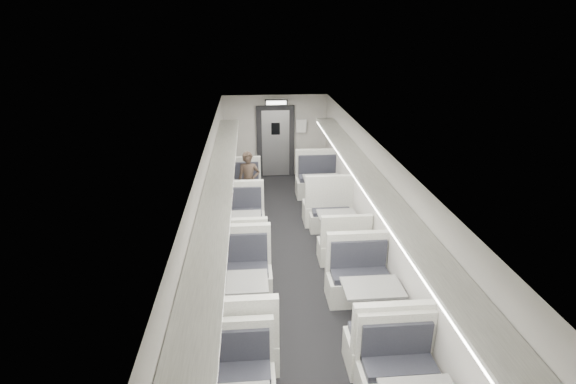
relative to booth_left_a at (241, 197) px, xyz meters
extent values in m
cube|color=black|center=(1.00, -3.34, -0.43)|extent=(3.00, 12.00, 0.12)
cube|color=white|center=(1.00, -3.34, 2.09)|extent=(3.00, 12.00, 0.12)
cube|color=#B1AEA6|center=(1.00, 2.72, 0.83)|extent=(3.00, 0.12, 2.40)
cube|color=#B1AEA6|center=(-0.56, -3.34, 0.83)|extent=(0.12, 12.00, 2.40)
cube|color=#B1AEA6|center=(2.56, -3.34, 0.83)|extent=(0.12, 12.00, 2.40)
cube|color=silver|center=(0.00, -0.75, -0.15)|extent=(1.02, 0.57, 0.43)
cube|color=#21232D|center=(0.00, -0.72, 0.11)|extent=(0.90, 0.45, 0.10)
cube|color=silver|center=(0.00, -0.95, 0.40)|extent=(1.02, 0.12, 0.67)
cube|color=silver|center=(0.00, 0.75, -0.15)|extent=(1.02, 0.57, 0.43)
cube|color=#21232D|center=(0.00, 0.72, 0.11)|extent=(0.90, 0.45, 0.10)
cube|color=silver|center=(0.00, 0.95, 0.40)|extent=(1.02, 0.12, 0.67)
cylinder|color=silver|center=(0.00, 0.00, -0.04)|extent=(0.10, 0.10, 0.66)
cylinder|color=silver|center=(0.00, 0.00, -0.35)|extent=(0.35, 0.35, 0.03)
cube|color=gray|center=(0.00, 0.00, 0.33)|extent=(0.84, 0.58, 0.04)
cube|color=silver|center=(0.00, -2.74, -0.15)|extent=(1.05, 0.59, 0.45)
cube|color=#21232D|center=(0.00, -2.71, 0.13)|extent=(0.93, 0.47, 0.10)
cube|color=silver|center=(0.00, -2.95, 0.42)|extent=(1.05, 0.12, 0.69)
cube|color=silver|center=(0.00, -1.19, -0.15)|extent=(1.05, 0.59, 0.45)
cube|color=#21232D|center=(0.00, -1.22, 0.13)|extent=(0.93, 0.47, 0.10)
cube|color=silver|center=(0.00, -0.97, 0.42)|extent=(1.05, 0.12, 0.69)
cylinder|color=silver|center=(0.00, -1.96, -0.03)|extent=(0.10, 0.10, 0.68)
cylinder|color=silver|center=(0.00, -1.96, -0.35)|extent=(0.36, 0.36, 0.03)
cube|color=gray|center=(0.00, -1.96, 0.36)|extent=(0.87, 0.60, 0.04)
cube|color=silver|center=(0.00, -5.24, -0.13)|extent=(1.12, 0.62, 0.48)
cube|color=#21232D|center=(0.00, -5.21, 0.16)|extent=(1.00, 0.50, 0.11)
cube|color=silver|center=(0.00, -5.47, 0.48)|extent=(1.12, 0.13, 0.74)
cube|color=silver|center=(0.00, -3.59, -0.13)|extent=(1.12, 0.62, 0.48)
cube|color=#21232D|center=(0.00, -3.62, 0.16)|extent=(1.00, 0.50, 0.11)
cube|color=silver|center=(0.00, -3.36, 0.48)|extent=(1.12, 0.13, 0.74)
cylinder|color=silver|center=(0.00, -4.41, 0.00)|extent=(0.11, 0.11, 0.73)
cylinder|color=silver|center=(0.00, -4.41, -0.35)|extent=(0.38, 0.38, 0.03)
cube|color=gray|center=(0.00, -4.41, 0.40)|extent=(0.93, 0.64, 0.04)
cube|color=#21232D|center=(0.00, -5.88, 0.09)|extent=(0.86, 0.43, 0.09)
cube|color=silver|center=(0.00, -5.65, 0.36)|extent=(0.97, 0.11, 0.64)
cube|color=silver|center=(2.00, -0.80, -0.13)|extent=(1.13, 0.63, 0.48)
cube|color=#21232D|center=(2.00, -0.77, 0.16)|extent=(1.00, 0.50, 0.11)
cube|color=silver|center=(2.00, -1.03, 0.48)|extent=(1.13, 0.13, 0.74)
cube|color=silver|center=(2.00, 0.86, -0.13)|extent=(1.13, 0.63, 0.48)
cube|color=#21232D|center=(2.00, 0.83, 0.16)|extent=(1.00, 0.50, 0.11)
cube|color=silver|center=(2.00, 1.09, 0.48)|extent=(1.13, 0.13, 0.74)
cylinder|color=silver|center=(2.00, 0.03, 0.00)|extent=(0.11, 0.11, 0.73)
cylinder|color=silver|center=(2.00, 0.03, -0.35)|extent=(0.38, 0.38, 0.03)
cube|color=gray|center=(2.00, 0.03, 0.41)|extent=(0.93, 0.64, 0.04)
cube|color=silver|center=(2.00, -2.56, -0.17)|extent=(0.96, 0.53, 0.41)
cube|color=#21232D|center=(2.00, -2.53, 0.08)|extent=(0.85, 0.42, 0.09)
cube|color=silver|center=(2.00, -2.76, 0.35)|extent=(0.96, 0.11, 0.63)
cube|color=silver|center=(2.00, -1.16, -0.17)|extent=(0.96, 0.53, 0.41)
cube|color=#21232D|center=(2.00, -1.18, 0.08)|extent=(0.85, 0.42, 0.09)
cube|color=silver|center=(2.00, -0.96, 0.35)|extent=(0.96, 0.11, 0.63)
cylinder|color=silver|center=(2.00, -1.86, -0.06)|extent=(0.09, 0.09, 0.62)
cylinder|color=silver|center=(2.00, -1.86, -0.36)|extent=(0.32, 0.32, 0.03)
cube|color=gray|center=(2.00, -1.86, 0.29)|extent=(0.79, 0.54, 0.04)
cube|color=silver|center=(2.00, -5.43, -0.14)|extent=(1.06, 0.59, 0.45)
cube|color=#21232D|center=(2.00, -5.40, 0.13)|extent=(0.94, 0.47, 0.10)
cube|color=silver|center=(2.00, -5.64, 0.43)|extent=(1.06, 0.12, 0.70)
cube|color=silver|center=(2.00, -3.87, -0.14)|extent=(1.06, 0.59, 0.45)
cube|color=#21232D|center=(2.00, -3.90, 0.13)|extent=(0.94, 0.47, 0.10)
cube|color=silver|center=(2.00, -3.66, 0.43)|extent=(1.06, 0.12, 0.70)
cylinder|color=silver|center=(2.00, -4.65, -0.03)|extent=(0.10, 0.10, 0.69)
cylinder|color=silver|center=(2.00, -4.65, -0.35)|extent=(0.36, 0.36, 0.03)
cube|color=gray|center=(2.00, -4.65, 0.36)|extent=(0.88, 0.60, 0.04)
cube|color=silver|center=(2.00, -5.93, -0.16)|extent=(0.99, 0.55, 0.42)
cube|color=#21232D|center=(2.00, -5.95, 0.10)|extent=(0.88, 0.44, 0.09)
cube|color=silver|center=(2.00, -5.72, 0.38)|extent=(0.99, 0.11, 0.66)
imported|color=black|center=(0.20, 0.05, 0.37)|extent=(0.56, 0.38, 1.49)
cube|color=black|center=(-0.49, 0.06, 0.98)|extent=(0.02, 1.18, 0.84)
cube|color=black|center=(-0.49, -2.14, 0.98)|extent=(0.02, 1.18, 0.84)
cube|color=black|center=(-0.49, -4.34, 0.98)|extent=(0.02, 1.18, 0.84)
cube|color=black|center=(-0.49, -6.54, 0.98)|extent=(0.02, 1.18, 0.84)
cube|color=silver|center=(-0.26, -3.64, 1.55)|extent=(0.46, 10.40, 0.05)
cube|color=white|center=(-0.06, -3.64, 1.50)|extent=(0.05, 10.20, 0.04)
cube|color=silver|center=(2.26, -3.64, 1.55)|extent=(0.46, 10.40, 0.05)
cube|color=white|center=(2.06, -3.64, 1.50)|extent=(0.05, 10.20, 0.04)
cube|color=black|center=(1.00, 2.60, 0.68)|extent=(1.10, 0.10, 2.10)
cube|color=silver|center=(1.00, 2.57, 0.63)|extent=(0.80, 0.05, 1.95)
cube|color=black|center=(1.00, 2.53, 1.08)|extent=(0.25, 0.02, 0.35)
cube|color=black|center=(1.00, 2.11, 1.91)|extent=(0.62, 0.10, 0.16)
cube|color=white|center=(1.00, 2.05, 1.91)|extent=(0.54, 0.02, 0.10)
cube|color=white|center=(1.75, 2.58, 1.13)|extent=(0.32, 0.02, 0.40)
camera|label=1|loc=(0.28, -10.17, 4.07)|focal=28.00mm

